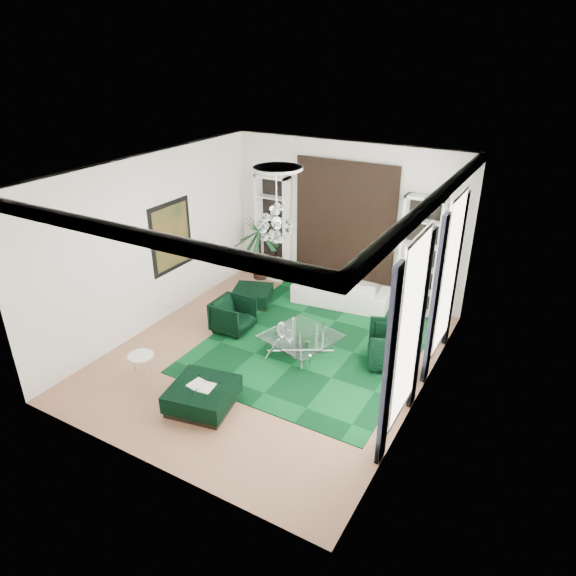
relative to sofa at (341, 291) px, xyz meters
The scene contains 30 objects.
floor 2.83m from the sofa, 95.86° to the right, with size 6.00×7.00×0.02m, color #AB795A.
ceiling 4.47m from the sofa, 95.86° to the right, with size 6.00×7.00×0.02m, color white.
wall_back 1.74m from the sofa, 111.84° to the left, with size 6.00×0.02×3.80m, color white.
wall_front 6.50m from the sofa, 92.61° to the right, with size 6.00×0.02×3.80m, color white.
wall_left 4.60m from the sofa, 139.72° to the right, with size 0.02×7.00×3.80m, color white.
wall_right 4.20m from the sofa, 45.74° to the right, with size 0.02×7.00×3.80m, color white.
crown_molding 4.38m from the sofa, 95.86° to the right, with size 6.00×7.00×0.18m, color white, non-canonical shape.
ceiling_medallion 4.25m from the sofa, 96.56° to the right, with size 0.90×0.90×0.05m, color white.
tapestry 1.72m from the sofa, 113.31° to the left, with size 2.50×0.06×2.80m, color black.
shelving_left 2.53m from the sofa, 167.01° to the left, with size 0.90×0.38×2.80m, color white, non-canonical shape.
shelving_right 2.04m from the sofa, 17.24° to the left, with size 0.90×0.38×2.80m, color white, non-canonical shape.
painting 4.21m from the sofa, 146.03° to the right, with size 0.04×1.30×1.60m, color black.
window_near 4.84m from the sofa, 53.81° to the right, with size 0.03×1.10×2.90m, color white.
curtain_near_a 5.37m from the sofa, 59.19° to the right, with size 0.07×0.30×3.25m, color black.
curtain_near_b 4.16m from the sofa, 47.52° to the right, with size 0.07×0.30×3.25m, color black.
window_far 3.38m from the sofa, 25.58° to the right, with size 0.03×1.10×2.90m, color white.
curtain_far_a 3.62m from the sofa, 37.86° to the right, with size 0.07×0.30×3.25m, color black.
curtain_far_b 3.02m from the sofa, 10.91° to the right, with size 0.07×0.30×3.25m, color black.
rug 1.96m from the sofa, 82.08° to the right, with size 4.20×5.00×0.02m, color black.
sofa is the anchor object (origin of this frame).
armchair_left 2.82m from the sofa, 123.32° to the right, with size 0.79×0.81×0.74m, color black.
armchair_right 2.73m from the sofa, 44.68° to the right, with size 0.91×0.94×0.85m, color black.
coffee_table 2.50m from the sofa, 84.94° to the right, with size 1.30×1.30×0.45m, color white, non-canonical shape.
ottoman_side 2.18m from the sofa, 151.09° to the right, with size 0.89×0.89×0.39m, color black.
ottoman_front 4.83m from the sofa, 95.79° to the right, with size 1.07×1.07×0.43m, color black.
book 4.83m from the sofa, 95.79° to the right, with size 0.46×0.31×0.03m, color white.
side_table 5.09m from the sofa, 113.76° to the right, with size 0.48×0.48×0.46m, color white.
palm 2.69m from the sofa, behind, with size 1.37×1.37×2.19m, color #154622, non-canonical shape.
chandelier 3.72m from the sofa, 93.52° to the right, with size 0.82×0.82×0.74m, color white, non-canonical shape.
table_plant 2.82m from the sofa, 78.82° to the right, with size 0.14×0.11×0.26m, color #154622.
Camera 1 is at (4.69, -7.58, 5.79)m, focal length 32.00 mm.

